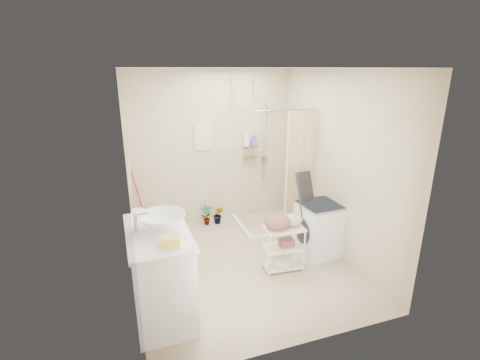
{
  "coord_description": "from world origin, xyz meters",
  "views": [
    {
      "loc": [
        -1.4,
        -4.02,
        2.59
      ],
      "look_at": [
        0.06,
        0.25,
        1.14
      ],
      "focal_mm": 26.0,
      "sensor_mm": 36.0,
      "label": 1
    }
  ],
  "objects_px": {
    "toilet": "(160,234)",
    "washing_machine": "(318,229)",
    "laundry_rack": "(283,244)",
    "vanity": "(161,273)"
  },
  "relations": [
    {
      "from": "washing_machine",
      "to": "vanity",
      "type": "bearing_deg",
      "value": -169.07
    },
    {
      "from": "toilet",
      "to": "laundry_rack",
      "type": "distance_m",
      "value": 1.73
    },
    {
      "from": "toilet",
      "to": "washing_machine",
      "type": "relative_size",
      "value": 0.95
    },
    {
      "from": "vanity",
      "to": "toilet",
      "type": "xyz_separation_m",
      "value": [
        0.12,
        1.19,
        -0.13
      ]
    },
    {
      "from": "toilet",
      "to": "washing_machine",
      "type": "distance_m",
      "value": 2.26
    },
    {
      "from": "toilet",
      "to": "washing_machine",
      "type": "bearing_deg",
      "value": -100.54
    },
    {
      "from": "vanity",
      "to": "toilet",
      "type": "bearing_deg",
      "value": 83.0
    },
    {
      "from": "vanity",
      "to": "washing_machine",
      "type": "bearing_deg",
      "value": 13.05
    },
    {
      "from": "vanity",
      "to": "laundry_rack",
      "type": "bearing_deg",
      "value": 11.83
    },
    {
      "from": "washing_machine",
      "to": "laundry_rack",
      "type": "distance_m",
      "value": 0.69
    }
  ]
}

